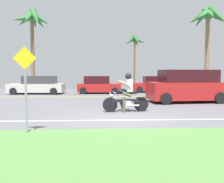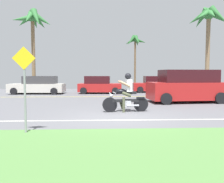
{
  "view_description": "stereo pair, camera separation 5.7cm",
  "coord_description": "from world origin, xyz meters",
  "px_view_note": "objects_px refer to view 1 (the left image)",
  "views": [
    {
      "loc": [
        -0.75,
        -9.23,
        1.67
      ],
      "look_at": [
        -0.09,
        3.75,
        0.73
      ],
      "focal_mm": 38.96,
      "sensor_mm": 36.0,
      "label": 1
    },
    {
      "loc": [
        -0.69,
        -9.23,
        1.67
      ],
      "look_at": [
        -0.09,
        3.75,
        0.73
      ],
      "focal_mm": 38.96,
      "sensor_mm": 36.0,
      "label": 2
    }
  ],
  "objects_px": {
    "parked_car_0": "(38,85)",
    "palm_tree_0": "(208,21)",
    "suv_nearby": "(187,87)",
    "motorcyclist": "(126,95)",
    "palm_tree_2": "(32,23)",
    "parked_car_2": "(155,85)",
    "palm_tree_1": "(135,44)",
    "street_sign": "(25,81)",
    "parked_car_1": "(99,85)"
  },
  "relations": [
    {
      "from": "parked_car_1",
      "to": "parked_car_2",
      "type": "distance_m",
      "value": 5.21
    },
    {
      "from": "parked_car_2",
      "to": "street_sign",
      "type": "height_order",
      "value": "street_sign"
    },
    {
      "from": "parked_car_2",
      "to": "street_sign",
      "type": "relative_size",
      "value": 1.68
    },
    {
      "from": "palm_tree_2",
      "to": "street_sign",
      "type": "bearing_deg",
      "value": -75.62
    },
    {
      "from": "parked_car_0",
      "to": "palm_tree_2",
      "type": "xyz_separation_m",
      "value": [
        -1.44,
        4.13,
        5.99
      ]
    },
    {
      "from": "motorcyclist",
      "to": "parked_car_0",
      "type": "height_order",
      "value": "motorcyclist"
    },
    {
      "from": "palm_tree_1",
      "to": "street_sign",
      "type": "relative_size",
      "value": 2.36
    },
    {
      "from": "parked_car_0",
      "to": "palm_tree_0",
      "type": "relative_size",
      "value": 0.52
    },
    {
      "from": "suv_nearby",
      "to": "palm_tree_1",
      "type": "relative_size",
      "value": 0.82
    },
    {
      "from": "palm_tree_0",
      "to": "parked_car_2",
      "type": "bearing_deg",
      "value": -151.54
    },
    {
      "from": "parked_car_2",
      "to": "street_sign",
      "type": "distance_m",
      "value": 16.8
    },
    {
      "from": "parked_car_0",
      "to": "palm_tree_2",
      "type": "distance_m",
      "value": 7.41
    },
    {
      "from": "palm_tree_0",
      "to": "palm_tree_1",
      "type": "height_order",
      "value": "palm_tree_0"
    },
    {
      "from": "suv_nearby",
      "to": "palm_tree_0",
      "type": "relative_size",
      "value": 0.54
    },
    {
      "from": "parked_car_0",
      "to": "parked_car_2",
      "type": "relative_size",
      "value": 1.13
    },
    {
      "from": "parked_car_0",
      "to": "street_sign",
      "type": "distance_m",
      "value": 14.25
    },
    {
      "from": "suv_nearby",
      "to": "palm_tree_2",
      "type": "bearing_deg",
      "value": 137.74
    },
    {
      "from": "parked_car_1",
      "to": "street_sign",
      "type": "distance_m",
      "value": 14.31
    },
    {
      "from": "parked_car_0",
      "to": "parked_car_2",
      "type": "distance_m",
      "value": 10.31
    },
    {
      "from": "suv_nearby",
      "to": "palm_tree_2",
      "type": "height_order",
      "value": "palm_tree_2"
    },
    {
      "from": "parked_car_1",
      "to": "palm_tree_1",
      "type": "height_order",
      "value": "palm_tree_1"
    },
    {
      "from": "motorcyclist",
      "to": "palm_tree_2",
      "type": "xyz_separation_m",
      "value": [
        -7.79,
        14.1,
        5.96
      ]
    },
    {
      "from": "street_sign",
      "to": "suv_nearby",
      "type": "bearing_deg",
      "value": 45.8
    },
    {
      "from": "parked_car_2",
      "to": "palm_tree_1",
      "type": "xyz_separation_m",
      "value": [
        -1.39,
        3.43,
        4.09
      ]
    },
    {
      "from": "motorcyclist",
      "to": "palm_tree_2",
      "type": "bearing_deg",
      "value": 118.92
    },
    {
      "from": "parked_car_1",
      "to": "palm_tree_2",
      "type": "height_order",
      "value": "palm_tree_2"
    },
    {
      "from": "parked_car_1",
      "to": "palm_tree_0",
      "type": "relative_size",
      "value": 0.43
    },
    {
      "from": "palm_tree_0",
      "to": "palm_tree_2",
      "type": "distance_m",
      "value": 17.98
    },
    {
      "from": "motorcyclist",
      "to": "parked_car_2",
      "type": "xyz_separation_m",
      "value": [
        3.87,
        11.34,
        -0.03
      ]
    },
    {
      "from": "suv_nearby",
      "to": "palm_tree_0",
      "type": "bearing_deg",
      "value": 61.23
    },
    {
      "from": "suv_nearby",
      "to": "parked_car_1",
      "type": "relative_size",
      "value": 1.24
    },
    {
      "from": "palm_tree_0",
      "to": "palm_tree_2",
      "type": "height_order",
      "value": "palm_tree_0"
    },
    {
      "from": "palm_tree_0",
      "to": "palm_tree_2",
      "type": "xyz_separation_m",
      "value": [
        -17.96,
        -0.65,
        -0.55
      ]
    },
    {
      "from": "motorcyclist",
      "to": "suv_nearby",
      "type": "distance_m",
      "value": 5.24
    },
    {
      "from": "parked_car_1",
      "to": "palm_tree_2",
      "type": "xyz_separation_m",
      "value": [
        -6.56,
        3.85,
        5.99
      ]
    },
    {
      "from": "palm_tree_0",
      "to": "suv_nearby",
      "type": "bearing_deg",
      "value": -118.77
    },
    {
      "from": "motorcyclist",
      "to": "parked_car_1",
      "type": "distance_m",
      "value": 10.32
    },
    {
      "from": "suv_nearby",
      "to": "palm_tree_2",
      "type": "relative_size",
      "value": 0.58
    },
    {
      "from": "parked_car_0",
      "to": "parked_car_1",
      "type": "height_order",
      "value": "parked_car_0"
    },
    {
      "from": "motorcyclist",
      "to": "street_sign",
      "type": "height_order",
      "value": "street_sign"
    },
    {
      "from": "parked_car_0",
      "to": "palm_tree_0",
      "type": "height_order",
      "value": "palm_tree_0"
    },
    {
      "from": "parked_car_1",
      "to": "palm_tree_2",
      "type": "bearing_deg",
      "value": 149.61
    },
    {
      "from": "suv_nearby",
      "to": "parked_car_0",
      "type": "height_order",
      "value": "suv_nearby"
    },
    {
      "from": "parked_car_1",
      "to": "palm_tree_0",
      "type": "height_order",
      "value": "palm_tree_0"
    },
    {
      "from": "palm_tree_2",
      "to": "palm_tree_0",
      "type": "bearing_deg",
      "value": 2.07
    },
    {
      "from": "suv_nearby",
      "to": "parked_car_1",
      "type": "height_order",
      "value": "suv_nearby"
    },
    {
      "from": "suv_nearby",
      "to": "parked_car_0",
      "type": "xyz_separation_m",
      "value": [
        -10.3,
        6.54,
        -0.23
      ]
    },
    {
      "from": "parked_car_2",
      "to": "street_sign",
      "type": "bearing_deg",
      "value": -114.82
    },
    {
      "from": "suv_nearby",
      "to": "motorcyclist",
      "type": "bearing_deg",
      "value": -139.05
    },
    {
      "from": "parked_car_0",
      "to": "parked_car_1",
      "type": "bearing_deg",
      "value": 3.11
    }
  ]
}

